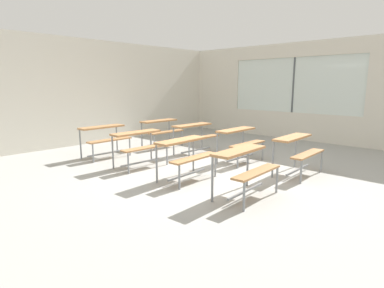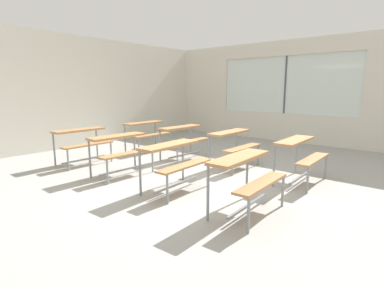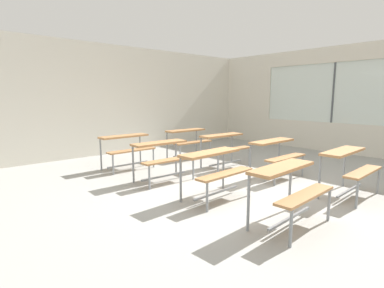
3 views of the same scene
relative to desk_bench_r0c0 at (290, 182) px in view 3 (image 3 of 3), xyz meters
name	(u,v)px [view 3 (image 3 of 3)]	position (x,y,z in m)	size (l,w,h in m)	color
ground	(229,191)	(0.54, 1.44, -0.59)	(10.00, 9.00, 0.05)	#9E9E99
wall_back	(108,100)	(0.54, 5.94, 0.94)	(10.00, 0.12, 3.00)	silver
wall_right	(356,102)	(5.54, 1.30, 0.88)	(0.12, 9.00, 3.00)	silver
desk_bench_r0c0	(290,182)	(0.00, 0.00, 0.00)	(1.12, 0.64, 0.74)	#A87547
desk_bench_r0c1	(350,162)	(1.73, -0.04, 0.00)	(1.12, 0.62, 0.74)	#A87547
desk_bench_r1c0	(215,164)	(0.03, 1.30, 0.00)	(1.12, 0.64, 0.74)	#A87547
desk_bench_r1c1	(277,150)	(1.82, 1.35, 0.00)	(1.10, 0.59, 0.74)	#A87547
desk_bench_r2c0	(163,152)	(0.02, 2.66, 0.00)	(1.11, 0.61, 0.74)	#A87547
desk_bench_r2c1	(225,143)	(1.74, 2.65, 0.00)	(1.13, 0.64, 0.74)	#A87547
desk_bench_r3c0	(127,144)	(0.00, 3.99, 0.00)	(1.10, 0.60, 0.74)	#A87547
desk_bench_r3c1	(188,137)	(1.78, 3.97, 0.00)	(1.12, 0.62, 0.74)	#A87547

